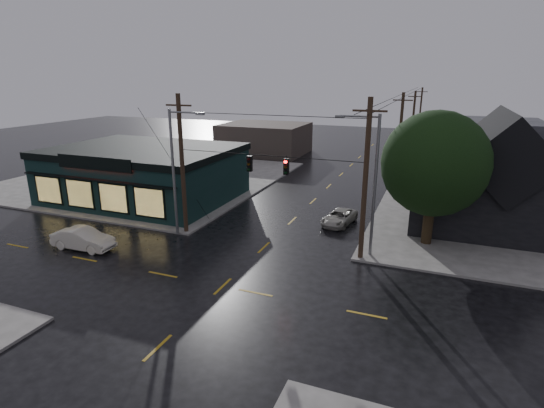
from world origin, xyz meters
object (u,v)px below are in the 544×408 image
at_px(utility_pole_ne, 360,259).
at_px(suv_silver, 339,217).
at_px(utility_pole_nw, 186,233).
at_px(sedan_cream, 83,239).
at_px(corner_tree, 435,164).

relative_size(utility_pole_ne, suv_silver, 2.50).
height_order(utility_pole_nw, sedan_cream, utility_pole_nw).
bearing_deg(suv_silver, utility_pole_ne, -56.47).
xyz_separation_m(utility_pole_nw, sedan_cream, (-4.80, -5.19, 0.72)).
bearing_deg(utility_pole_ne, sedan_cream, -163.75).
bearing_deg(utility_pole_ne, corner_tree, 47.39).
bearing_deg(sedan_cream, utility_pole_ne, -76.53).
distance_m(corner_tree, utility_pole_ne, 8.03).
distance_m(utility_pole_ne, sedan_cream, 18.55).
bearing_deg(utility_pole_nw, corner_tree, 13.84).
relative_size(corner_tree, utility_pole_nw, 0.90).
bearing_deg(suv_silver, sedan_cream, -134.04).
bearing_deg(utility_pole_nw, suv_silver, 30.85).
bearing_deg(suv_silver, utility_pole_nw, -140.14).
height_order(utility_pole_nw, utility_pole_ne, same).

